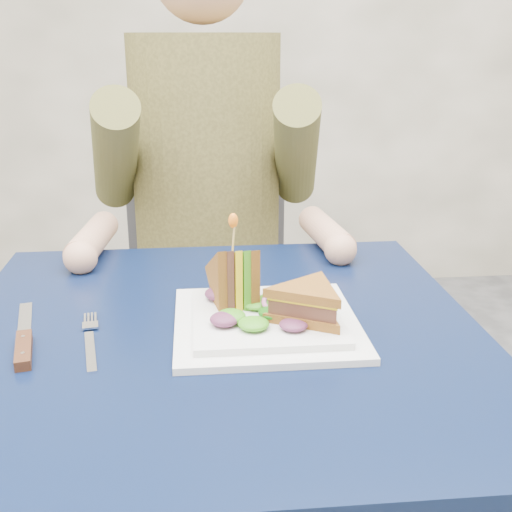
{
  "coord_description": "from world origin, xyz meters",
  "views": [
    {
      "loc": [
        -0.03,
        -0.83,
        1.13
      ],
      "look_at": [
        0.06,
        0.05,
        0.82
      ],
      "focal_mm": 45.0,
      "sensor_mm": 36.0,
      "label": 1
    }
  ],
  "objects": [
    {
      "name": "table",
      "position": [
        0.0,
        0.0,
        0.65
      ],
      "size": [
        0.75,
        0.75,
        0.73
      ],
      "color": "black",
      "rests_on": "ground"
    },
    {
      "name": "chair",
      "position": [
        0.0,
        0.74,
        0.54
      ],
      "size": [
        0.42,
        0.4,
        0.93
      ],
      "color": "#47474C",
      "rests_on": "ground"
    },
    {
      "name": "diner",
      "position": [
        -0.0,
        0.63,
        0.91
      ],
      "size": [
        0.54,
        0.59,
        0.74
      ],
      "color": "brown",
      "rests_on": "chair"
    },
    {
      "name": "plate",
      "position": [
        0.07,
        -0.0,
        0.74
      ],
      "size": [
        0.26,
        0.26,
        0.02
      ],
      "color": "white",
      "rests_on": "table"
    },
    {
      "name": "sandwich_flat",
      "position": [
        0.12,
        -0.03,
        0.78
      ],
      "size": [
        0.17,
        0.17,
        0.05
      ],
      "color": "brown",
      "rests_on": "plate"
    },
    {
      "name": "sandwich_upright",
      "position": [
        0.02,
        0.04,
        0.78
      ],
      "size": [
        0.08,
        0.13,
        0.13
      ],
      "color": "brown",
      "rests_on": "plate"
    },
    {
      "name": "fork",
      "position": [
        -0.18,
        -0.03,
        0.73
      ],
      "size": [
        0.04,
        0.18,
        0.01
      ],
      "color": "silver",
      "rests_on": "table"
    },
    {
      "name": "knife",
      "position": [
        -0.26,
        -0.04,
        0.74
      ],
      "size": [
        0.07,
        0.22,
        0.02
      ],
      "color": "silver",
      "rests_on": "table"
    },
    {
      "name": "toothpick",
      "position": [
        0.02,
        0.04,
        0.85
      ],
      "size": [
        0.01,
        0.01,
        0.06
      ],
      "primitive_type": "cylinder",
      "rotation": [
        0.14,
        0.07,
        0.0
      ],
      "color": "tan",
      "rests_on": "sandwich_upright"
    },
    {
      "name": "toothpick_frill",
      "position": [
        0.02,
        0.04,
        0.88
      ],
      "size": [
        0.01,
        0.01,
        0.02
      ],
      "primitive_type": "ellipsoid",
      "color": "orange",
      "rests_on": "sandwich_upright"
    },
    {
      "name": "lettuce_spill",
      "position": [
        0.07,
        0.01,
        0.76
      ],
      "size": [
        0.15,
        0.13,
        0.02
      ],
      "primitive_type": null,
      "color": "#337A14",
      "rests_on": "plate"
    },
    {
      "name": "onion_ring",
      "position": [
        0.08,
        0.0,
        0.77
      ],
      "size": [
        0.04,
        0.04,
        0.02
      ],
      "primitive_type": "torus",
      "rotation": [
        0.44,
        0.0,
        0.0
      ],
      "color": "#9E4C7A",
      "rests_on": "plate"
    }
  ]
}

